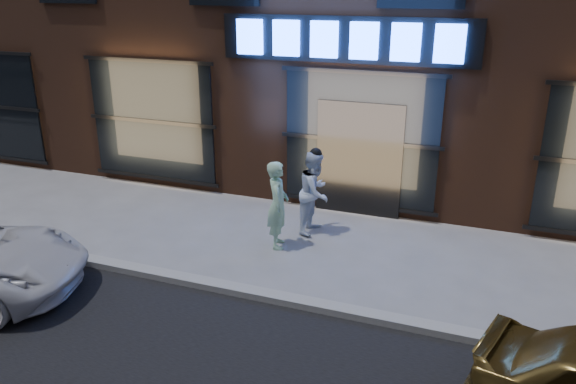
{
  "coord_description": "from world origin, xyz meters",
  "views": [
    {
      "loc": [
        2.51,
        -7.04,
        4.65
      ],
      "look_at": [
        -0.71,
        1.6,
        1.2
      ],
      "focal_mm": 35.0,
      "sensor_mm": 36.0,
      "label": 1
    }
  ],
  "objects": [
    {
      "name": "man_bowtie",
      "position": [
        -1.0,
        1.84,
        0.83
      ],
      "size": [
        0.58,
        0.71,
        1.66
      ],
      "primitive_type": "imported",
      "rotation": [
        0.0,
        0.0,
        1.93
      ],
      "color": "#AFE6BF",
      "rests_on": "ground"
    },
    {
      "name": "ground",
      "position": [
        0.0,
        0.0,
        0.0
      ],
      "size": [
        90.0,
        90.0,
        0.0
      ],
      "primitive_type": "plane",
      "color": "slate",
      "rests_on": "ground"
    },
    {
      "name": "man_cap",
      "position": [
        -0.57,
        2.72,
        0.82
      ],
      "size": [
        0.69,
        0.85,
        1.65
      ],
      "primitive_type": "imported",
      "rotation": [
        0.0,
        0.0,
        1.48
      ],
      "color": "white",
      "rests_on": "ground"
    },
    {
      "name": "curb",
      "position": [
        0.0,
        0.0,
        0.06
      ],
      "size": [
        60.0,
        0.25,
        0.12
      ],
      "primitive_type": "cube",
      "color": "gray",
      "rests_on": "ground"
    }
  ]
}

